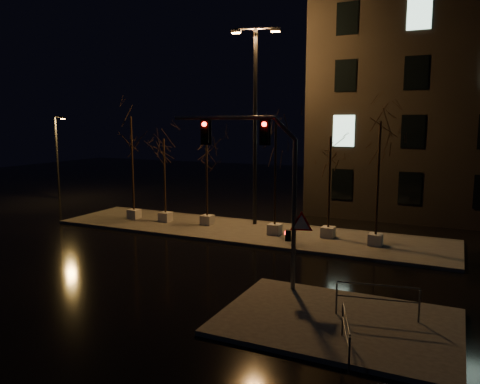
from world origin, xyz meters
The scene contains 14 objects.
ground centered at (0.00, 0.00, 0.00)m, with size 90.00×90.00×0.00m, color black.
median centered at (0.00, 6.00, 0.07)m, with size 22.00×5.00×0.15m, color #413F3A.
sidewalk_corner centered at (7.50, -3.50, 0.07)m, with size 7.00×5.00×0.15m, color #413F3A.
tree_0 centered at (-7.44, 5.98, 4.99)m, with size 1.80×1.80×6.38m.
tree_1 centered at (-5.17, 6.05, 3.99)m, with size 1.80×1.80×5.06m.
tree_2 centered at (-2.47, 6.32, 3.83)m, with size 1.80×1.80×4.85m.
tree_3 centered at (1.91, 5.78, 4.70)m, with size 1.80×1.80×6.00m.
tree_4 centered at (4.64, 6.33, 4.19)m, with size 1.80×1.80×5.32m.
tree_5 centered at (7.10, 5.79, 4.76)m, with size 1.80×1.80×6.08m.
traffic_signal_mast centered at (4.47, -1.82, 4.16)m, with size 4.88×1.23×6.10m.
streetlight_main centered at (-0.05, 7.66, 6.51)m, with size 2.74×0.97×11.03m.
streetlight_far centered at (-18.07, 10.28, 3.55)m, with size 1.27×0.38×6.46m.
guard_rail_a centered at (8.54, -2.88, 0.84)m, with size 2.43×0.47×1.06m.
guard_rail_b centered at (8.17, -5.46, 0.78)m, with size 0.65×1.98×0.98m.
Camera 1 is at (10.52, -16.85, 6.06)m, focal length 35.00 mm.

